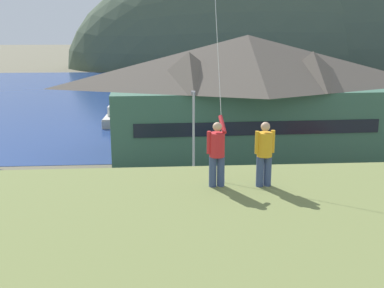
{
  "coord_description": "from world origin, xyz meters",
  "views": [
    {
      "loc": [
        -1.15,
        -20.5,
        11.19
      ],
      "look_at": [
        1.01,
        9.0,
        3.88
      ],
      "focal_mm": 44.41,
      "sensor_mm": 36.0,
      "label": 1
    }
  ],
  "objects_px": {
    "wharf_dock": "(147,123)",
    "parked_car_front_row_red": "(63,200)",
    "moored_boat_wharfside": "(117,117)",
    "parked_car_front_row_silver": "(255,201)",
    "harbor_lodge": "(247,92)",
    "moored_boat_outer_mooring": "(177,127)",
    "parked_car_back_row_left": "(331,248)",
    "parked_car_mid_row_center": "(52,253)",
    "person_kite_flyer": "(217,152)",
    "parked_car_corner_spot": "(173,200)",
    "parking_light_pole": "(194,135)",
    "person_companion": "(265,152)",
    "parked_car_mid_row_near": "(203,238)",
    "parked_car_back_row_right": "(345,202)"
  },
  "relations": [
    {
      "from": "person_companion",
      "to": "parking_light_pole",
      "type": "bearing_deg",
      "value": 91.22
    },
    {
      "from": "wharf_dock",
      "to": "parked_car_mid_row_center",
      "type": "xyz_separation_m",
      "value": [
        -3.68,
        -33.92,
        0.71
      ]
    },
    {
      "from": "wharf_dock",
      "to": "harbor_lodge",
      "type": "bearing_deg",
      "value": -54.58
    },
    {
      "from": "harbor_lodge",
      "to": "parked_car_front_row_red",
      "type": "bearing_deg",
      "value": -134.52
    },
    {
      "from": "harbor_lodge",
      "to": "parked_car_back_row_left",
      "type": "bearing_deg",
      "value": -89.62
    },
    {
      "from": "moored_boat_wharfside",
      "to": "parked_car_front_row_silver",
      "type": "relative_size",
      "value": 1.85
    },
    {
      "from": "harbor_lodge",
      "to": "person_companion",
      "type": "distance_m",
      "value": 30.04
    },
    {
      "from": "moored_boat_outer_mooring",
      "to": "person_kite_flyer",
      "type": "xyz_separation_m",
      "value": [
        -0.55,
        -38.28,
        7.28
      ]
    },
    {
      "from": "parked_car_front_row_silver",
      "to": "parking_light_pole",
      "type": "relative_size",
      "value": 0.61
    },
    {
      "from": "moored_boat_wharfside",
      "to": "parked_car_mid_row_near",
      "type": "xyz_separation_m",
      "value": [
        7.01,
        -34.92,
        0.34
      ]
    },
    {
      "from": "parked_car_back_row_right",
      "to": "person_companion",
      "type": "distance_m",
      "value": 17.62
    },
    {
      "from": "wharf_dock",
      "to": "parked_car_back_row_left",
      "type": "bearing_deg",
      "value": -74.81
    },
    {
      "from": "moored_boat_outer_mooring",
      "to": "parked_car_mid_row_center",
      "type": "xyz_separation_m",
      "value": [
        -7.05,
        -29.87,
        0.34
      ]
    },
    {
      "from": "parked_car_front_row_silver",
      "to": "person_kite_flyer",
      "type": "bearing_deg",
      "value": -106.06
    },
    {
      "from": "moored_boat_outer_mooring",
      "to": "parked_car_back_row_left",
      "type": "bearing_deg",
      "value": -78.89
    },
    {
      "from": "moored_boat_outer_mooring",
      "to": "harbor_lodge",
      "type": "bearing_deg",
      "value": -56.74
    },
    {
      "from": "parked_car_mid_row_center",
      "to": "person_companion",
      "type": "height_order",
      "value": "person_companion"
    },
    {
      "from": "moored_boat_wharfside",
      "to": "parked_car_back_row_right",
      "type": "bearing_deg",
      "value": -62.53
    },
    {
      "from": "parked_car_back_row_right",
      "to": "parked_car_front_row_red",
      "type": "bearing_deg",
      "value": 174.53
    },
    {
      "from": "harbor_lodge",
      "to": "person_kite_flyer",
      "type": "relative_size",
      "value": 13.57
    },
    {
      "from": "parked_car_front_row_red",
      "to": "person_companion",
      "type": "xyz_separation_m",
      "value": [
        8.61,
        -15.56,
        6.92
      ]
    },
    {
      "from": "parked_car_back_row_right",
      "to": "parking_light_pole",
      "type": "height_order",
      "value": "parking_light_pole"
    },
    {
      "from": "moored_boat_outer_mooring",
      "to": "parked_car_mid_row_center",
      "type": "height_order",
      "value": "moored_boat_outer_mooring"
    },
    {
      "from": "wharf_dock",
      "to": "parked_car_corner_spot",
      "type": "height_order",
      "value": "parked_car_corner_spot"
    },
    {
      "from": "parked_car_corner_spot",
      "to": "parked_car_front_row_silver",
      "type": "distance_m",
      "value": 4.91
    },
    {
      "from": "wharf_dock",
      "to": "person_companion",
      "type": "xyz_separation_m",
      "value": [
        4.07,
        -42.41,
        7.64
      ]
    },
    {
      "from": "moored_boat_outer_mooring",
      "to": "person_companion",
      "type": "relative_size",
      "value": 3.77
    },
    {
      "from": "parked_car_front_row_red",
      "to": "person_companion",
      "type": "relative_size",
      "value": 2.47
    },
    {
      "from": "parked_car_back_row_left",
      "to": "parked_car_front_row_red",
      "type": "distance_m",
      "value": 15.75
    },
    {
      "from": "moored_boat_outer_mooring",
      "to": "parking_light_pole",
      "type": "distance_m",
      "value": 19.49
    },
    {
      "from": "moored_boat_wharfside",
      "to": "parked_car_mid_row_center",
      "type": "height_order",
      "value": "moored_boat_wharfside"
    },
    {
      "from": "wharf_dock",
      "to": "person_kite_flyer",
      "type": "bearing_deg",
      "value": -86.19
    },
    {
      "from": "wharf_dock",
      "to": "parked_car_front_row_red",
      "type": "distance_m",
      "value": 27.24
    },
    {
      "from": "parked_car_mid_row_near",
      "to": "person_companion",
      "type": "distance_m",
      "value": 11.88
    },
    {
      "from": "parked_car_back_row_left",
      "to": "parked_car_front_row_silver",
      "type": "bearing_deg",
      "value": 109.75
    },
    {
      "from": "moored_boat_wharfside",
      "to": "parking_light_pole",
      "type": "relative_size",
      "value": 1.13
    },
    {
      "from": "parked_car_front_row_red",
      "to": "parked_car_corner_spot",
      "type": "xyz_separation_m",
      "value": [
        6.63,
        -0.57,
        0.0
      ]
    },
    {
      "from": "wharf_dock",
      "to": "moored_boat_wharfside",
      "type": "relative_size",
      "value": 1.74
    },
    {
      "from": "parked_car_back_row_left",
      "to": "person_kite_flyer",
      "type": "xyz_separation_m",
      "value": [
        -6.5,
        -8.0,
        6.94
      ]
    },
    {
      "from": "harbor_lodge",
      "to": "parked_car_front_row_red",
      "type": "relative_size",
      "value": 5.88
    },
    {
      "from": "person_kite_flyer",
      "to": "person_companion",
      "type": "relative_size",
      "value": 1.07
    },
    {
      "from": "parked_car_front_row_red",
      "to": "person_kite_flyer",
      "type": "bearing_deg",
      "value": -64.58
    },
    {
      "from": "moored_boat_outer_mooring",
      "to": "parked_car_mid_row_center",
      "type": "bearing_deg",
      "value": -103.28
    },
    {
      "from": "parked_car_mid_row_near",
      "to": "parked_car_back_row_right",
      "type": "relative_size",
      "value": 1.02
    },
    {
      "from": "harbor_lodge",
      "to": "parking_light_pole",
      "type": "relative_size",
      "value": 3.64
    },
    {
      "from": "moored_boat_outer_mooring",
      "to": "parked_car_corner_spot",
      "type": "xyz_separation_m",
      "value": [
        -1.27,
        -23.37,
        0.34
      ]
    },
    {
      "from": "moored_boat_wharfside",
      "to": "person_kite_flyer",
      "type": "xyz_separation_m",
      "value": [
        6.42,
        -44.48,
        7.28
      ]
    },
    {
      "from": "harbor_lodge",
      "to": "moored_boat_outer_mooring",
      "type": "height_order",
      "value": "harbor_lodge"
    },
    {
      "from": "person_companion",
      "to": "moored_boat_outer_mooring",
      "type": "bearing_deg",
      "value": 91.05
    },
    {
      "from": "harbor_lodge",
      "to": "wharf_dock",
      "type": "height_order",
      "value": "harbor_lodge"
    }
  ]
}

